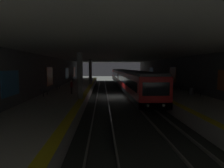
{
  "coord_description": "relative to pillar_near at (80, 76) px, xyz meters",
  "views": [
    {
      "loc": [
        -26.09,
        2.14,
        4.19
      ],
      "look_at": [
        6.05,
        0.49,
        1.27
      ],
      "focal_mm": 30.0,
      "sensor_mm": 36.0,
      "label": 1
    }
  ],
  "objects": [
    {
      "name": "person_waiting_near",
      "position": [
        3.5,
        1.42,
        -1.39
      ],
      "size": [
        0.6,
        0.22,
        1.63
      ],
      "color": "#3D3D3D",
      "rests_on": "platform_right"
    },
    {
      "name": "wall_left",
      "position": [
        7.61,
        -13.8,
        -0.52
      ],
      "size": [
        60.0,
        0.56,
        5.6
      ],
      "color": "slate",
      "rests_on": "ground"
    },
    {
      "name": "track_right",
      "position": [
        7.59,
        -2.15,
        -3.25
      ],
      "size": [
        60.0,
        1.53,
        0.16
      ],
      "color": "gray",
      "rests_on": "ground"
    },
    {
      "name": "bench_right_near",
      "position": [
        2.28,
        4.18,
        -1.75
      ],
      "size": [
        1.7,
        0.47,
        0.86
      ],
      "color": "#262628",
      "rests_on": "platform_right"
    },
    {
      "name": "pillar_far",
      "position": [
        15.86,
        0.0,
        0.0
      ],
      "size": [
        0.56,
        0.56,
        4.55
      ],
      "color": "gray",
      "rests_on": "platform_right"
    },
    {
      "name": "bench_left_mid",
      "position": [
        6.8,
        -12.88,
        -1.75
      ],
      "size": [
        1.7,
        0.47,
        0.86
      ],
      "color": "#262628",
      "rests_on": "platform_left"
    },
    {
      "name": "bench_left_near",
      "position": [
        1.67,
        -12.88,
        -1.75
      ],
      "size": [
        1.7,
        0.47,
        0.86
      ],
      "color": "#262628",
      "rests_on": "platform_left"
    },
    {
      "name": "platform_left",
      "position": [
        7.59,
        -10.9,
        -2.8
      ],
      "size": [
        60.0,
        5.3,
        1.06
      ],
      "color": "beige",
      "rests_on": "ground"
    },
    {
      "name": "ceiling_slab",
      "position": [
        7.59,
        -4.35,
        2.47
      ],
      "size": [
        60.0,
        19.4,
        0.4
      ],
      "color": "beige",
      "rests_on": "wall_left"
    },
    {
      "name": "metro_train",
      "position": [
        16.62,
        -6.55,
        -1.3
      ],
      "size": [
        40.61,
        2.83,
        3.49
      ],
      "color": "red",
      "rests_on": "track_left"
    },
    {
      "name": "person_walking_mid",
      "position": [
        18.08,
        -9.67,
        -1.36
      ],
      "size": [
        0.6,
        0.23,
        1.69
      ],
      "color": "#444444",
      "rests_on": "platform_left"
    },
    {
      "name": "bench_right_far",
      "position": [
        22.41,
        4.18,
        -1.75
      ],
      "size": [
        1.7,
        0.47,
        0.86
      ],
      "color": "#262628",
      "rests_on": "platform_right"
    },
    {
      "name": "trash_bin",
      "position": [
        1.84,
        -12.15,
        -1.85
      ],
      "size": [
        0.44,
        0.44,
        0.85
      ],
      "color": "#595B5E",
      "rests_on": "platform_left"
    },
    {
      "name": "ground_plane",
      "position": [
        7.59,
        -4.35,
        -3.33
      ],
      "size": [
        120.0,
        120.0,
        0.0
      ],
      "primitive_type": "plane",
      "color": "#2D302D"
    },
    {
      "name": "wall_right",
      "position": [
        7.64,
        5.1,
        -0.52
      ],
      "size": [
        60.0,
        0.56,
        5.6
      ],
      "color": "slate",
      "rests_on": "ground"
    },
    {
      "name": "pillar_near",
      "position": [
        0.0,
        0.0,
        0.0
      ],
      "size": [
        0.56,
        0.56,
        4.55
      ],
      "color": "gray",
      "rests_on": "platform_right"
    },
    {
      "name": "platform_right",
      "position": [
        7.59,
        2.2,
        -2.8
      ],
      "size": [
        60.0,
        5.3,
        1.06
      ],
      "color": "beige",
      "rests_on": "ground"
    },
    {
      "name": "bench_right_mid",
      "position": [
        8.38,
        4.18,
        -1.75
      ],
      "size": [
        1.7,
        0.47,
        0.86
      ],
      "color": "#262628",
      "rests_on": "platform_right"
    },
    {
      "name": "track_left",
      "position": [
        7.59,
        -6.55,
        -3.25
      ],
      "size": [
        60.0,
        1.53,
        0.16
      ],
      "color": "gray",
      "rests_on": "ground"
    },
    {
      "name": "person_standing_far",
      "position": [
        21.06,
        4.04,
        -1.41
      ],
      "size": [
        0.6,
        0.22,
        1.61
      ],
      "color": "#343434",
      "rests_on": "platform_right"
    }
  ]
}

